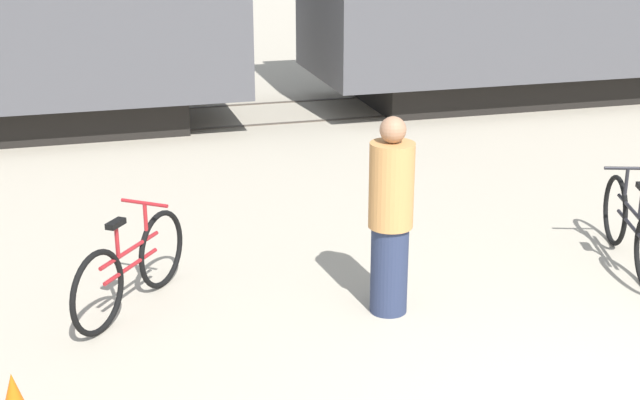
{
  "coord_description": "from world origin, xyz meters",
  "views": [
    {
      "loc": [
        -3.21,
        -4.09,
        3.45
      ],
      "look_at": [
        -1.38,
        2.42,
        1.1
      ],
      "focal_mm": 50.0,
      "sensor_mm": 36.0,
      "label": 1
    }
  ],
  "objects": [
    {
      "name": "rail_near",
      "position": [
        0.0,
        9.16,
        0.01
      ],
      "size": [
        62.2,
        0.07,
        0.01
      ],
      "primitive_type": "cube",
      "color": "#4C4238",
      "rests_on": "ground_plane"
    },
    {
      "name": "bicycle_maroon",
      "position": [
        -2.87,
        3.14,
        0.38
      ],
      "size": [
        1.07,
        1.4,
        0.9
      ],
      "color": "black",
      "rests_on": "ground_plane"
    },
    {
      "name": "person_in_tan",
      "position": [
        -0.75,
        2.48,
        0.86
      ],
      "size": [
        0.38,
        0.38,
        1.73
      ],
      "rotation": [
        0.0,
        0.0,
        5.54
      ],
      "color": "#283351",
      "rests_on": "ground_plane"
    },
    {
      "name": "rail_far",
      "position": [
        0.0,
        10.59,
        0.01
      ],
      "size": [
        62.2,
        0.07,
        0.01
      ],
      "primitive_type": "cube",
      "color": "#4C4238",
      "rests_on": "ground_plane"
    },
    {
      "name": "bicycle_black",
      "position": [
        1.85,
        2.82,
        0.38
      ],
      "size": [
        0.61,
        1.74,
        0.9
      ],
      "color": "black",
      "rests_on": "ground_plane"
    }
  ]
}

